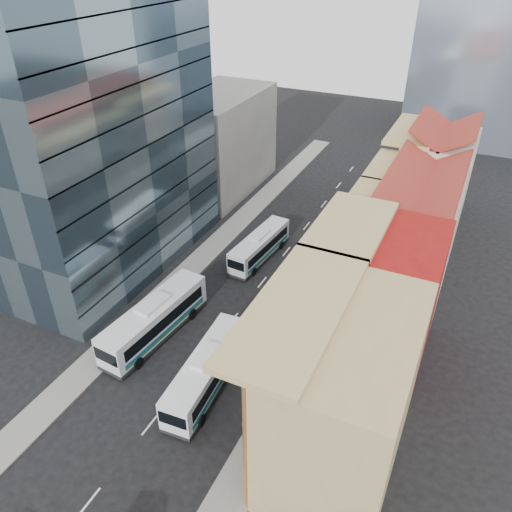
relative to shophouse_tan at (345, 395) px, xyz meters
The scene contains 13 objects.
ground 16.03m from the shophouse_tan, 160.35° to the right, with size 200.00×200.00×0.00m, color black.
sidewalk_right 18.82m from the shophouse_tan, 107.93° to the left, with size 3.00×90.00×0.15m, color slate.
sidewalk_left 28.82m from the shophouse_tan, 142.93° to the left, with size 3.00×90.00×0.15m, color slate.
shophouse_tan is the anchor object (origin of this frame).
shophouse_red 12.00m from the shophouse_tan, 90.00° to the left, with size 8.00×10.00×12.00m, color maroon.
shophouse_cream_near 21.52m from the shophouse_tan, 90.00° to the left, with size 8.00×9.00×10.00m, color beige.
shophouse_cream_mid 30.52m from the shophouse_tan, 90.00° to the left, with size 8.00×9.00×10.00m, color beige.
shophouse_cream_far 41.00m from the shophouse_tan, 90.00° to the left, with size 8.00×12.00×11.00m, color beige.
office_tower 35.19m from the shophouse_tan, 155.70° to the left, with size 12.00×26.00×30.00m, color #374A57.
office_block_far 47.64m from the shophouse_tan, 129.04° to the left, with size 10.00×18.00×14.00m, color gray.
bus_left_near 20.48m from the shophouse_tan, 166.05° to the left, with size 2.94×12.57×4.03m, color silver, non-canonical shape.
bus_left_far 27.22m from the shophouse_tan, 127.43° to the left, with size 2.47×10.55×3.38m, color silver, non-canonical shape.
bus_right 12.66m from the shophouse_tan, behind, with size 2.69×11.48×3.68m, color white, non-canonical shape.
Camera 1 is at (18.46, -18.61, 32.29)m, focal length 35.00 mm.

